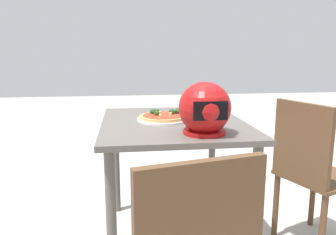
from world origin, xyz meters
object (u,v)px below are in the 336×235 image
dining_table (173,138)px  motorcycle_helmet (205,109)px  pizza (163,116)px  chair_side (311,168)px

dining_table → motorcycle_helmet: size_ratio=3.75×
pizza → motorcycle_helmet: bearing=115.0°
dining_table → chair_side: bearing=166.0°
dining_table → motorcycle_helmet: motorcycle_helmet is taller
pizza → motorcycle_helmet: motorcycle_helmet is taller
motorcycle_helmet → chair_side: bearing=-169.2°
dining_table → chair_side: chair_side is taller
dining_table → pizza: bearing=-34.6°
motorcycle_helmet → chair_side: size_ratio=0.29×
pizza → chair_side: chair_side is taller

